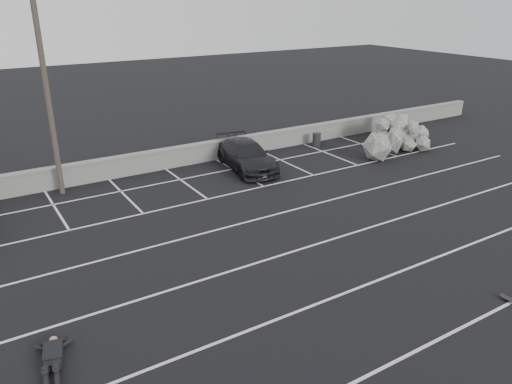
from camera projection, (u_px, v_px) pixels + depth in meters
ground at (315, 305)px, 14.72m from camera, size 120.00×120.00×0.00m
seawall at (146, 162)px, 25.55m from camera, size 50.00×0.45×1.06m
stall_lines at (238, 246)px, 18.15m from camera, size 36.00×20.05×0.01m
car_right at (247, 156)px, 25.96m from camera, size 2.74×5.19×1.43m
utility_pole at (47, 92)px, 21.26m from camera, size 1.23×0.25×9.23m
trash_bin at (317, 140)px, 29.86m from camera, size 0.67×0.67×0.83m
riprap_pile at (394, 137)px, 29.74m from camera, size 6.09×4.86×1.58m
person at (52, 350)px, 12.48m from camera, size 2.06×2.92×0.50m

